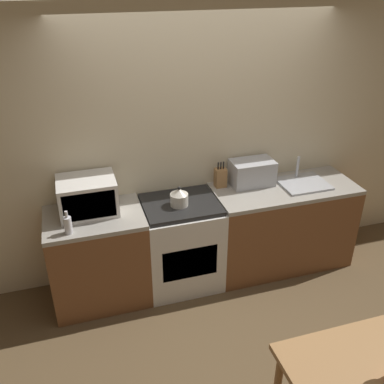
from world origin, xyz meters
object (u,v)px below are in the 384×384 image
(stove_range, at_px, (181,243))
(microwave, at_px, (88,196))
(kettle, at_px, (179,197))
(bottle, at_px, (68,225))
(toaster_oven, at_px, (252,173))
(dining_table, at_px, (359,383))

(stove_range, xyz_separation_m, microwave, (-0.81, 0.09, 0.61))
(stove_range, distance_m, kettle, 0.54)
(bottle, distance_m, toaster_oven, 1.82)
(kettle, xyz_separation_m, dining_table, (0.56, -1.93, -0.32))
(microwave, relative_size, toaster_oven, 1.18)
(microwave, distance_m, dining_table, 2.49)
(microwave, distance_m, toaster_oven, 1.59)
(microwave, bearing_deg, toaster_oven, 2.42)
(dining_table, bearing_deg, microwave, 123.34)
(toaster_oven, relative_size, dining_table, 0.49)
(microwave, height_order, bottle, microwave)
(stove_range, height_order, toaster_oven, toaster_oven)
(kettle, relative_size, bottle, 0.92)
(kettle, height_order, bottle, bottle)
(stove_range, distance_m, bottle, 1.15)
(toaster_oven, xyz_separation_m, dining_table, (-0.23, -2.12, -0.37))
(stove_range, bearing_deg, dining_table, -74.60)
(bottle, height_order, dining_table, bottle)
(toaster_oven, height_order, dining_table, toaster_oven)
(bottle, distance_m, dining_table, 2.36)
(bottle, relative_size, dining_table, 0.24)
(microwave, distance_m, bottle, 0.37)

